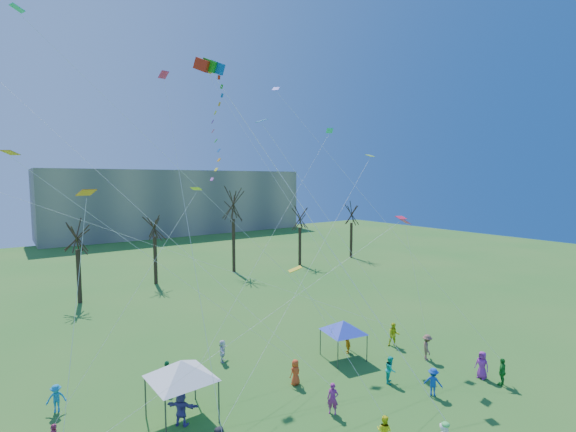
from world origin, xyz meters
TOP-DOWN VIEW (x-y plane):
  - distant_building at (22.00, 82.00)m, footprint 60.00×14.00m
  - bare_tree_row at (0.79, 36.12)m, footprint 68.94×8.95m
  - big_box_kite at (-2.71, 9.87)m, footprint 3.44×7.30m
  - canopy_tent_white at (-5.99, 8.37)m, footprint 4.44×4.44m
  - canopy_tent_blue at (6.23, 8.79)m, footprint 3.65×3.65m
  - festival_crowd at (0.05, 6.09)m, footprint 25.34×14.31m
  - small_kites_aloft at (-0.68, 11.79)m, footprint 27.95×18.77m

SIDE VIEW (x-z plane):
  - festival_crowd at x=0.05m, z-range -0.07..1.79m
  - canopy_tent_blue at x=6.23m, z-range 0.97..3.75m
  - canopy_tent_white at x=-5.99m, z-range 1.16..4.49m
  - bare_tree_row at x=0.79m, z-range 1.38..12.96m
  - distant_building at x=22.00m, z-range 0.00..15.00m
  - small_kites_aloft at x=-0.68m, z-range -3.30..30.95m
  - big_box_kite at x=-2.71m, z-range 4.81..26.63m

